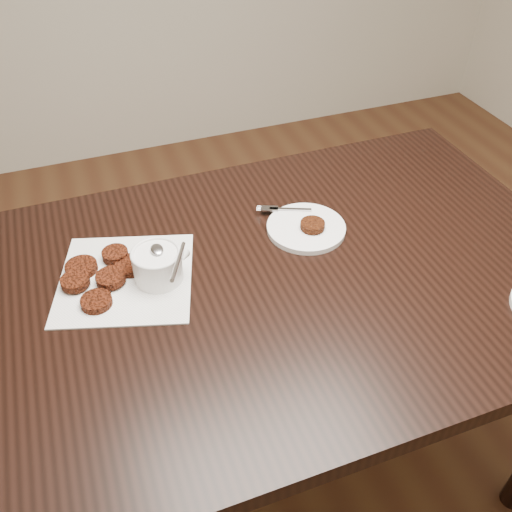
{
  "coord_description": "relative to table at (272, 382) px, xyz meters",
  "views": [
    {
      "loc": [
        -0.4,
        -0.72,
        1.53
      ],
      "look_at": [
        -0.11,
        0.08,
        0.8
      ],
      "focal_mm": 38.78,
      "sensor_mm": 36.0,
      "label": 1
    }
  ],
  "objects": [
    {
      "name": "patty_cluster",
      "position": [
        -0.34,
        0.1,
        0.39
      ],
      "size": [
        0.27,
        0.27,
        0.02
      ],
      "primitive_type": null,
      "rotation": [
        0.0,
        0.0,
        -0.33
      ],
      "color": "#601F0C",
      "rests_on": "napkin"
    },
    {
      "name": "sauce_ramekin",
      "position": [
        -0.23,
        0.07,
        0.45
      ],
      "size": [
        0.14,
        0.14,
        0.14
      ],
      "primitive_type": null,
      "rotation": [
        0.0,
        0.0,
        0.09
      ],
      "color": "white",
      "rests_on": "napkin"
    },
    {
      "name": "floor",
      "position": [
        0.07,
        -0.07,
        -0.38
      ],
      "size": [
        4.0,
        4.0,
        0.0
      ],
      "primitive_type": "plane",
      "color": "brown",
      "rests_on": "ground"
    },
    {
      "name": "napkin",
      "position": [
        -0.3,
        0.09,
        0.38
      ],
      "size": [
        0.34,
        0.34,
        0.0
      ],
      "primitive_type": "cube",
      "rotation": [
        0.0,
        0.0,
        -0.3
      ],
      "color": "white",
      "rests_on": "table"
    },
    {
      "name": "plate_with_patty",
      "position": [
        0.12,
        0.11,
        0.39
      ],
      "size": [
        0.24,
        0.24,
        0.03
      ],
      "primitive_type": null,
      "rotation": [
        0.0,
        0.0,
        -0.4
      ],
      "color": "white",
      "rests_on": "table"
    },
    {
      "name": "table",
      "position": [
        0.0,
        0.0,
        0.0
      ],
      "size": [
        1.34,
        0.86,
        0.75
      ],
      "primitive_type": "cube",
      "color": "black",
      "rests_on": "floor"
    }
  ]
}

